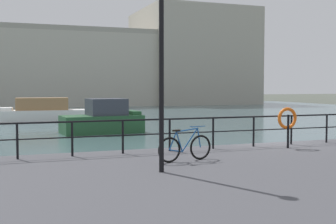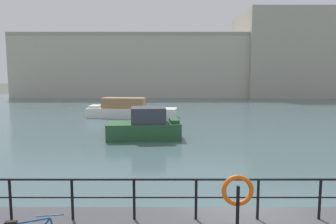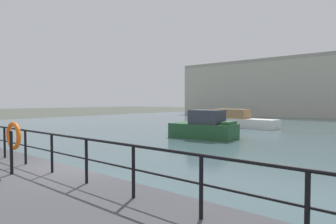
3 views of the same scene
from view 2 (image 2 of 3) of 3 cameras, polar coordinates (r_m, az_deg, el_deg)
The scene contains 6 objects.
water_basin at distance 39.35m, azimuth 3.00°, elevation 0.22°, with size 80.00×60.00×0.01m, color #476066.
harbor_building at distance 65.46m, azimuth 7.82°, elevation 8.23°, with size 59.13×17.35×15.58m.
moored_small_launch at distance 33.68m, azimuth -6.65°, elevation 0.36°, with size 9.17×3.10×2.00m.
moored_cabin_cruiser at distance 22.94m, azimuth -3.87°, elevation -2.49°, with size 5.20×2.77×2.19m.
quay_railing at distance 8.75m, azimuth 10.22°, elevation -13.35°, with size 20.57×0.07×1.08m.
life_ring_stand at distance 8.04m, azimuth 11.97°, elevation -13.44°, with size 0.75×0.16×1.40m.
Camera 2 is at (-2.02, -8.82, 4.65)m, focal length 35.34 mm.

